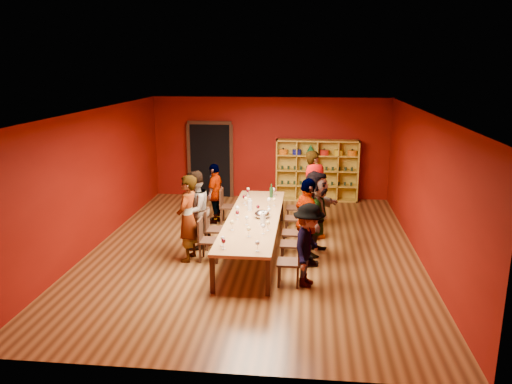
% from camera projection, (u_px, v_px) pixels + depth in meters
% --- Properties ---
extents(room_shell, '(7.10, 9.10, 3.04)m').
position_uv_depth(room_shell, '(254.00, 183.00, 10.52)').
color(room_shell, '#512E15').
rests_on(room_shell, ground).
extents(tasting_table, '(1.10, 4.50, 0.75)m').
position_uv_depth(tasting_table, '(254.00, 219.00, 10.72)').
color(tasting_table, '#A27243').
rests_on(tasting_table, ground).
extents(doorway, '(1.40, 0.17, 2.30)m').
position_uv_depth(doorway, '(211.00, 160.00, 15.07)').
color(doorway, black).
rests_on(doorway, ground).
extents(shelving_unit, '(2.40, 0.40, 1.80)m').
position_uv_depth(shelving_unit, '(317.00, 167.00, 14.66)').
color(shelving_unit, gold).
rests_on(shelving_unit, ground).
extents(chair_person_left_1, '(0.42, 0.42, 0.89)m').
position_uv_depth(chair_person_left_1, '(206.00, 238.00, 10.20)').
color(chair_person_left_1, black).
rests_on(chair_person_left_1, ground).
extents(person_left_1, '(0.55, 0.70, 1.79)m').
position_uv_depth(person_left_1, '(188.00, 218.00, 10.14)').
color(person_left_1, pink).
rests_on(person_left_1, ground).
extents(chair_person_left_2, '(0.42, 0.42, 0.89)m').
position_uv_depth(chair_person_left_2, '(212.00, 227.00, 10.87)').
color(chair_person_left_2, black).
rests_on(chair_person_left_2, ground).
extents(person_left_2, '(0.67, 0.93, 1.73)m').
position_uv_depth(person_left_2, '(195.00, 210.00, 10.82)').
color(person_left_2, '#131535').
rests_on(person_left_2, ground).
extents(chair_person_left_4, '(0.42, 0.42, 0.89)m').
position_uv_depth(chair_person_left_4, '(226.00, 204.00, 12.61)').
color(chair_person_left_4, black).
rests_on(chair_person_left_4, ground).
extents(person_left_4, '(0.55, 0.95, 1.54)m').
position_uv_depth(person_left_4, '(215.00, 193.00, 12.57)').
color(person_left_4, '#131734').
rests_on(person_left_4, ground).
extents(chair_person_right_0, '(0.42, 0.42, 0.89)m').
position_uv_depth(chair_person_right_0, '(293.00, 259.00, 9.07)').
color(chair_person_right_0, black).
rests_on(chair_person_right_0, ground).
extents(person_right_0, '(0.64, 1.07, 1.55)m').
position_uv_depth(person_right_0, '(308.00, 245.00, 8.98)').
color(person_right_0, '#121733').
rests_on(person_right_0, ground).
extents(chair_person_right_1, '(0.42, 0.42, 0.89)m').
position_uv_depth(chair_person_right_1, '(295.00, 241.00, 9.99)').
color(chair_person_right_1, black).
rests_on(chair_person_right_1, ground).
extents(person_right_1, '(0.86, 1.15, 1.79)m').
position_uv_depth(person_right_1, '(307.00, 223.00, 9.86)').
color(person_right_1, '#D08B95').
rests_on(person_right_1, ground).
extents(chair_person_right_2, '(0.42, 0.42, 0.89)m').
position_uv_depth(chair_person_right_2, '(296.00, 230.00, 10.65)').
color(chair_person_right_2, black).
rests_on(chair_person_right_2, ground).
extents(person_right_2, '(0.98, 1.74, 1.80)m').
position_uv_depth(person_right_2, '(316.00, 213.00, 10.50)').
color(person_right_2, pink).
rests_on(person_right_2, ground).
extents(chair_person_right_3, '(0.42, 0.42, 0.89)m').
position_uv_depth(chair_person_right_3, '(297.00, 216.00, 11.65)').
color(chair_person_right_3, black).
rests_on(chair_person_right_3, ground).
extents(person_right_3, '(0.75, 0.96, 1.74)m').
position_uv_depth(person_right_3, '(314.00, 201.00, 11.52)').
color(person_right_3, '#131735').
rests_on(person_right_3, ground).
extents(chair_person_right_4, '(0.42, 0.42, 0.89)m').
position_uv_depth(chair_person_right_4, '(298.00, 205.00, 12.50)').
color(chair_person_right_4, black).
rests_on(chair_person_right_4, ground).
extents(person_right_4, '(0.61, 0.76, 1.90)m').
position_uv_depth(person_right_4, '(313.00, 188.00, 12.35)').
color(person_right_4, '#161D3D').
rests_on(person_right_4, ground).
extents(wine_glass_0, '(0.08, 0.08, 0.19)m').
position_uv_depth(wine_glass_0, '(248.00, 190.00, 12.46)').
color(wine_glass_0, white).
rests_on(wine_glass_0, tasting_table).
extents(wine_glass_1, '(0.09, 0.09, 0.22)m').
position_uv_depth(wine_glass_1, '(237.00, 208.00, 10.80)').
color(wine_glass_1, white).
rests_on(wine_glass_1, tasting_table).
extents(wine_glass_2, '(0.09, 0.09, 0.22)m').
position_uv_depth(wine_glass_2, '(273.00, 190.00, 12.35)').
color(wine_glass_2, white).
rests_on(wine_glass_2, tasting_table).
extents(wine_glass_3, '(0.08, 0.08, 0.19)m').
position_uv_depth(wine_glass_3, '(223.00, 239.00, 8.98)').
color(wine_glass_3, white).
rests_on(wine_glass_3, tasting_table).
extents(wine_glass_4, '(0.08, 0.08, 0.20)m').
position_uv_depth(wine_glass_4, '(237.00, 213.00, 10.51)').
color(wine_glass_4, white).
rests_on(wine_glass_4, tasting_table).
extents(wine_glass_5, '(0.08, 0.08, 0.19)m').
position_uv_depth(wine_glass_5, '(247.00, 218.00, 10.16)').
color(wine_glass_5, white).
rests_on(wine_glass_5, tasting_table).
extents(wine_glass_6, '(0.07, 0.07, 0.18)m').
position_uv_depth(wine_glass_6, '(248.00, 191.00, 12.37)').
color(wine_glass_6, white).
rests_on(wine_glass_6, tasting_table).
extents(wine_glass_7, '(0.07, 0.07, 0.18)m').
position_uv_depth(wine_glass_7, '(275.00, 190.00, 12.43)').
color(wine_glass_7, white).
rests_on(wine_glass_7, tasting_table).
extents(wine_glass_8, '(0.07, 0.07, 0.18)m').
position_uv_depth(wine_glass_8, '(269.00, 210.00, 10.76)').
color(wine_glass_8, white).
rests_on(wine_glass_8, tasting_table).
extents(wine_glass_9, '(0.08, 0.08, 0.20)m').
position_uv_depth(wine_glass_9, '(224.00, 242.00, 8.83)').
color(wine_glass_9, white).
rests_on(wine_glass_9, tasting_table).
extents(wine_glass_10, '(0.07, 0.07, 0.19)m').
position_uv_depth(wine_glass_10, '(266.00, 213.00, 10.53)').
color(wine_glass_10, white).
rests_on(wine_glass_10, tasting_table).
extents(wine_glass_11, '(0.08, 0.08, 0.21)m').
position_uv_depth(wine_glass_11, '(249.00, 229.00, 9.45)').
color(wine_glass_11, white).
rests_on(wine_glass_11, tasting_table).
extents(wine_glass_12, '(0.08, 0.08, 0.20)m').
position_uv_depth(wine_glass_12, '(274.00, 200.00, 11.51)').
color(wine_glass_12, white).
rests_on(wine_glass_12, tasting_table).
extents(wine_glass_13, '(0.08, 0.08, 0.21)m').
position_uv_depth(wine_glass_13, '(232.00, 223.00, 9.82)').
color(wine_glass_13, white).
rests_on(wine_glass_13, tasting_table).
extents(wine_glass_14, '(0.09, 0.09, 0.22)m').
position_uv_depth(wine_glass_14, '(269.00, 200.00, 11.45)').
color(wine_glass_14, white).
rests_on(wine_glass_14, tasting_table).
extents(wine_glass_15, '(0.08, 0.08, 0.20)m').
position_uv_depth(wine_glass_15, '(257.00, 243.00, 8.72)').
color(wine_glass_15, white).
rests_on(wine_glass_15, tasting_table).
extents(wine_glass_16, '(0.09, 0.09, 0.21)m').
position_uv_depth(wine_glass_16, '(244.00, 197.00, 11.70)').
color(wine_glass_16, white).
rests_on(wine_glass_16, tasting_table).
extents(wine_glass_17, '(0.08, 0.08, 0.21)m').
position_uv_depth(wine_glass_17, '(246.00, 199.00, 11.55)').
color(wine_glass_17, white).
rests_on(wine_glass_17, tasting_table).
extents(wine_glass_18, '(0.08, 0.08, 0.19)m').
position_uv_depth(wine_glass_18, '(258.00, 207.00, 10.95)').
color(wine_glass_18, white).
rests_on(wine_glass_18, tasting_table).
extents(wine_glass_19, '(0.08, 0.08, 0.21)m').
position_uv_depth(wine_glass_19, '(268.00, 223.00, 9.80)').
color(wine_glass_19, white).
rests_on(wine_glass_19, tasting_table).
extents(wine_glass_20, '(0.08, 0.08, 0.20)m').
position_uv_depth(wine_glass_20, '(263.00, 227.00, 9.61)').
color(wine_glass_20, white).
rests_on(wine_glass_20, tasting_table).
extents(spittoon_bowl, '(0.33, 0.33, 0.18)m').
position_uv_depth(spittoon_bowl, '(262.00, 214.00, 10.64)').
color(spittoon_bowl, '#AFB1B6').
rests_on(spittoon_bowl, tasting_table).
extents(carafe_a, '(0.14, 0.14, 0.28)m').
position_uv_depth(carafe_a, '(250.00, 205.00, 11.15)').
color(carafe_a, white).
rests_on(carafe_a, tasting_table).
extents(carafe_b, '(0.14, 0.14, 0.29)m').
position_uv_depth(carafe_b, '(263.00, 219.00, 10.17)').
color(carafe_b, white).
rests_on(carafe_b, tasting_table).
extents(wine_bottle, '(0.10, 0.10, 0.34)m').
position_uv_depth(wine_bottle, '(271.00, 192.00, 12.26)').
color(wine_bottle, '#133518').
rests_on(wine_bottle, tasting_table).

